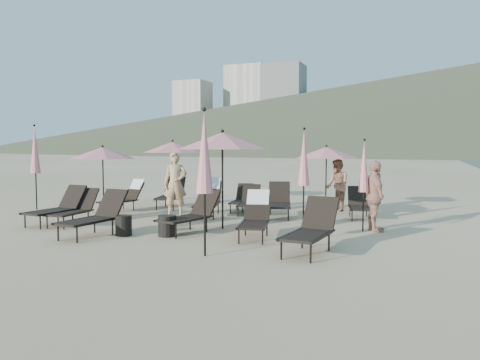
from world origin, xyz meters
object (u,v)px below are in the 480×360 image
at_px(lounger_11, 359,204).
at_px(beachgoer_c, 375,196).
at_px(umbrella_open_0, 103,153).
at_px(beachgoer_b, 337,185).
at_px(umbrella_open_2, 173,147).
at_px(umbrella_closed_1, 364,167).
at_px(lounger_10, 279,201).
at_px(lounger_8, 209,197).
at_px(beachgoer_a, 175,184).
at_px(lounger_3, 191,213).
at_px(lounger_7, 171,193).
at_px(lounger_0, 57,207).
at_px(umbrella_closed_0, 204,153).
at_px(umbrella_closed_2, 35,150).
at_px(umbrella_closed_3, 304,158).
at_px(umbrella_open_3, 326,153).
at_px(side_table_1, 167,226).
at_px(lounger_4, 255,216).
at_px(lounger_2, 95,215).
at_px(umbrella_open_1, 222,141).
at_px(lounger_9, 249,201).
at_px(lounger_1, 74,208).
at_px(lounger_5, 311,228).
at_px(lounger_6, 125,196).
at_px(side_table_0, 124,226).
at_px(lounger_12, 242,199).

xyz_separation_m(lounger_11, beachgoer_c, (0.65, -2.11, 0.45)).
relative_size(umbrella_open_0, beachgoer_b, 1.27).
distance_m(umbrella_open_2, umbrella_closed_1, 7.99).
relative_size(lounger_10, umbrella_closed_1, 0.81).
distance_m(lounger_8, beachgoer_a, 1.09).
xyz_separation_m(lounger_3, lounger_7, (-2.85, 3.97, 0.02)).
height_order(lounger_0, umbrella_closed_0, umbrella_closed_0).
bearing_deg(lounger_8, lounger_3, -89.93).
distance_m(umbrella_closed_2, umbrella_closed_3, 9.15).
height_order(lounger_3, umbrella_closed_3, umbrella_closed_3).
distance_m(lounger_10, umbrella_open_2, 5.16).
relative_size(umbrella_open_3, umbrella_closed_2, 0.76).
bearing_deg(beachgoer_b, side_table_1, -62.25).
distance_m(lounger_4, beachgoer_c, 3.06).
height_order(lounger_2, umbrella_open_1, umbrella_open_1).
relative_size(umbrella_open_1, side_table_1, 5.17).
bearing_deg(lounger_2, lounger_9, 70.50).
bearing_deg(lounger_1, lounger_4, -2.38).
xyz_separation_m(lounger_5, umbrella_closed_3, (-0.80, 2.58, 1.30)).
height_order(lounger_4, umbrella_closed_3, umbrella_closed_3).
height_order(umbrella_open_2, beachgoer_c, umbrella_open_2).
bearing_deg(side_table_1, umbrella_open_1, 60.72).
bearing_deg(beachgoer_a, lounger_2, -117.10).
bearing_deg(beachgoer_b, lounger_1, -84.79).
xyz_separation_m(lounger_2, beachgoer_c, (6.01, 3.00, 0.39)).
xyz_separation_m(umbrella_closed_3, beachgoer_c, (1.72, 0.26, -0.92)).
distance_m(lounger_6, lounger_11, 7.42).
bearing_deg(lounger_3, side_table_1, -98.73).
bearing_deg(side_table_0, lounger_3, 37.58).
relative_size(lounger_1, umbrella_closed_1, 0.73).
height_order(lounger_0, umbrella_open_0, umbrella_open_0).
xyz_separation_m(lounger_6, lounger_11, (7.32, 1.19, -0.06)).
xyz_separation_m(lounger_2, lounger_10, (3.11, 4.51, -0.02)).
height_order(lounger_3, lounger_9, lounger_3).
distance_m(lounger_7, beachgoer_b, 5.61).
relative_size(umbrella_closed_1, side_table_0, 4.76).
distance_m(lounger_7, beachgoer_a, 2.04).
distance_m(umbrella_closed_3, beachgoer_a, 4.31).
height_order(umbrella_open_2, side_table_0, umbrella_open_2).
distance_m(lounger_1, lounger_5, 6.72).
relative_size(lounger_7, lounger_9, 1.17).
xyz_separation_m(umbrella_closed_1, side_table_0, (-5.13, -2.65, -1.35)).
bearing_deg(umbrella_closed_2, side_table_1, -21.02).
relative_size(umbrella_closed_1, beachgoer_b, 1.35).
bearing_deg(side_table_0, lounger_11, 45.81).
height_order(side_table_0, side_table_1, side_table_1).
xyz_separation_m(lounger_9, beachgoer_c, (3.92, -1.68, 0.46)).
xyz_separation_m(umbrella_open_3, umbrella_closed_3, (0.13, -3.46, -0.11)).
relative_size(lounger_10, umbrella_open_0, 0.87).
relative_size(lounger_12, umbrella_closed_2, 0.55).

